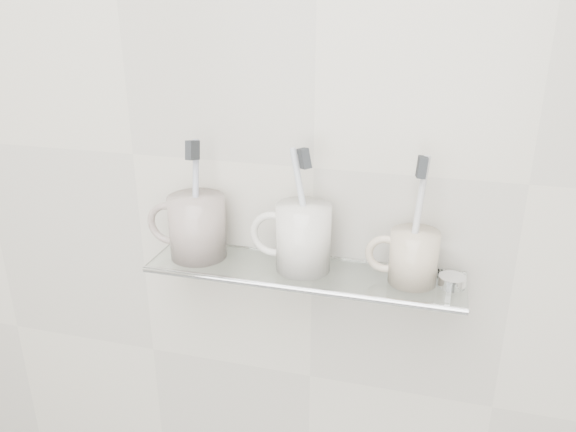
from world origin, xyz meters
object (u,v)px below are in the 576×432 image
(shelf_glass, at_px, (303,272))
(mug_right, at_px, (414,257))
(mug_center, at_px, (303,238))
(mug_left, at_px, (197,227))

(shelf_glass, relative_size, mug_right, 6.12)
(mug_center, xyz_separation_m, mug_right, (0.17, 0.00, -0.01))
(shelf_glass, height_order, mug_left, mug_left)
(mug_center, bearing_deg, mug_left, -169.70)
(shelf_glass, height_order, mug_center, mug_center)
(shelf_glass, xyz_separation_m, mug_left, (-0.18, 0.00, 0.06))
(mug_left, distance_m, mug_right, 0.35)
(mug_right, bearing_deg, shelf_glass, -168.85)
(shelf_glass, distance_m, mug_left, 0.19)
(shelf_glass, distance_m, mug_right, 0.17)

